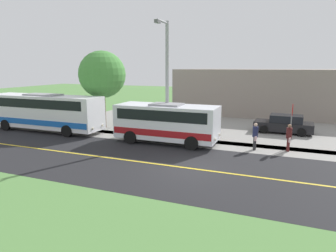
# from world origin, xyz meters

# --- Properties ---
(ground_plane) EXTENTS (120.00, 120.00, 0.00)m
(ground_plane) POSITION_xyz_m (0.00, 0.00, 0.00)
(ground_plane) COLOR #548442
(road_surface) EXTENTS (8.00, 100.00, 0.01)m
(road_surface) POSITION_xyz_m (0.00, 0.00, 0.00)
(road_surface) COLOR black
(road_surface) RESTS_ON ground
(sidewalk) EXTENTS (2.40, 100.00, 0.01)m
(sidewalk) POSITION_xyz_m (-5.20, 0.00, 0.00)
(sidewalk) COLOR gray
(sidewalk) RESTS_ON ground
(parking_lot_surface) EXTENTS (14.00, 36.00, 0.01)m
(parking_lot_surface) POSITION_xyz_m (-12.40, 3.00, 0.00)
(parking_lot_surface) COLOR gray
(parking_lot_surface) RESTS_ON ground
(road_centre_line) EXTENTS (0.16, 100.00, 0.00)m
(road_centre_line) POSITION_xyz_m (0.00, 0.00, 0.01)
(road_centre_line) COLOR gold
(road_centre_line) RESTS_ON ground
(shuttle_bus_front) EXTENTS (2.73, 7.14, 2.73)m
(shuttle_bus_front) POSITION_xyz_m (-4.54, -2.99, 1.51)
(shuttle_bus_front) COLOR white
(shuttle_bus_front) RESTS_ON ground
(transit_bus_rear) EXTENTS (2.56, 10.24, 3.04)m
(transit_bus_rear) POSITION_xyz_m (-4.46, -13.69, 1.67)
(transit_bus_rear) COLOR white
(transit_bus_rear) RESTS_ON ground
(pedestrian_with_bags) EXTENTS (0.72, 0.34, 1.71)m
(pedestrian_with_bags) POSITION_xyz_m (-5.34, 4.87, 0.92)
(pedestrian_with_bags) COLOR #4C1919
(pedestrian_with_bags) RESTS_ON ground
(pedestrian_waiting) EXTENTS (0.72, 0.34, 1.73)m
(pedestrian_waiting) POSITION_xyz_m (-4.88, 2.89, 0.93)
(pedestrian_waiting) COLOR #262628
(pedestrian_waiting) RESTS_ON ground
(stop_sign) EXTENTS (0.76, 0.07, 2.88)m
(stop_sign) POSITION_xyz_m (-6.10, 4.96, 1.96)
(stop_sign) COLOR slate
(stop_sign) RESTS_ON ground
(street_light_pole) EXTENTS (1.97, 0.24, 8.15)m
(street_light_pole) POSITION_xyz_m (-4.88, -3.13, 4.49)
(street_light_pole) COLOR #9E9EA3
(street_light_pole) RESTS_ON ground
(parked_car_near) EXTENTS (2.16, 4.47, 1.45)m
(parked_car_near) POSITION_xyz_m (-10.80, 4.56, 0.69)
(parked_car_near) COLOR black
(parked_car_near) RESTS_ON ground
(tree_curbside) EXTENTS (3.94, 3.94, 6.52)m
(tree_curbside) POSITION_xyz_m (-7.40, -9.98, 4.53)
(tree_curbside) COLOR #4C3826
(tree_curbside) RESTS_ON ground
(commercial_building) EXTENTS (10.00, 21.22, 4.91)m
(commercial_building) POSITION_xyz_m (-21.40, 3.55, 2.46)
(commercial_building) COLOR gray
(commercial_building) RESTS_ON ground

